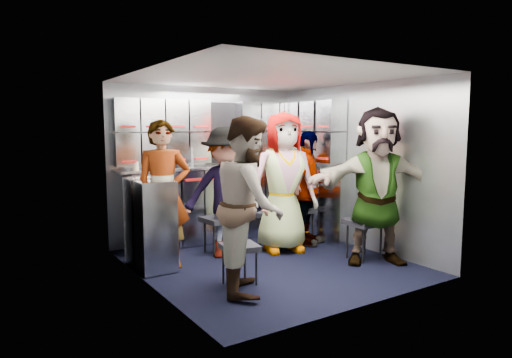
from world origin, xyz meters
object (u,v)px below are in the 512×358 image
attendant_arc_d (307,188)px  attendant_arc_e (377,186)px  jump_seat_mid_right (298,211)px  jump_seat_near_left (240,249)px  attendant_standing (163,194)px  jump_seat_mid_left (219,221)px  attendant_arc_c (283,182)px  attendant_arc_a (249,205)px  jump_seat_center (275,216)px  jump_seat_near_right (364,224)px  attendant_arc_b (226,193)px

attendant_arc_d → attendant_arc_e: (0.14, -1.07, 0.14)m
jump_seat_mid_right → attendant_arc_e: (0.14, -1.25, 0.47)m
jump_seat_near_left → attendant_standing: 1.13m
jump_seat_mid_left → attendant_arc_e: 1.94m
attendant_arc_c → attendant_arc_e: attendant_arc_e is taller
jump_seat_near_left → attendant_arc_c: attendant_arc_c is taller
jump_seat_mid_right → attendant_arc_a: size_ratio=0.29×
jump_seat_mid_left → jump_seat_center: size_ratio=0.89×
jump_seat_mid_right → jump_seat_near_right: 1.08m
attendant_arc_d → attendant_arc_b: bearing=142.1°
attendant_standing → attendant_arc_a: 1.20m
jump_seat_near_left → jump_seat_mid_right: (1.55, 1.04, 0.06)m
attendant_arc_e → jump_seat_mid_left: bearing=166.0°
attendant_arc_b → jump_seat_mid_left: bearing=117.7°
attendant_arc_e → jump_seat_near_left: bearing=-156.1°
jump_seat_mid_left → attendant_arc_a: attendant_arc_a is taller
attendant_arc_d → attendant_arc_e: size_ratio=0.84×
jump_seat_mid_right → attendant_arc_e: attendant_arc_e is taller
jump_seat_mid_left → attendant_arc_b: attendant_arc_b is taller
attendant_arc_b → jump_seat_center: bearing=29.8°
jump_seat_mid_left → jump_seat_center: jump_seat_center is taller
jump_seat_mid_left → attendant_standing: (-0.78, -0.17, 0.42)m
jump_seat_center → attendant_arc_a: (-1.10, -1.14, 0.42)m
attendant_arc_c → attendant_arc_e: 1.16m
attendant_arc_b → attendant_arc_e: bearing=-13.4°
attendant_arc_c → attendant_arc_d: attendant_arc_c is taller
jump_seat_mid_left → attendant_arc_e: (1.32, -1.33, 0.49)m
jump_seat_mid_left → attendant_arc_c: size_ratio=0.26×
jump_seat_near_right → jump_seat_center: bearing=120.6°
jump_seat_near_left → jump_seat_mid_right: size_ratio=0.83×
attendant_arc_a → jump_seat_mid_right: bearing=-20.6°
jump_seat_mid_left → jump_seat_near_right: (1.32, -1.15, 0.02)m
jump_seat_center → jump_seat_near_right: bearing=-59.4°
jump_seat_mid_right → attendant_standing: bearing=-177.4°
jump_seat_mid_right → attendant_arc_d: bearing=-90.0°
jump_seat_near_left → jump_seat_near_right: jump_seat_near_right is taller
jump_seat_near_right → attendant_standing: size_ratio=0.29×
jump_seat_center → attendant_arc_a: bearing=-134.0°
attendant_standing → attendant_arc_e: size_ratio=0.92×
attendant_arc_a → attendant_arc_b: size_ratio=1.06×
attendant_standing → attendant_arc_c: bearing=14.0°
attendant_standing → attendant_arc_a: attendant_arc_a is taller
jump_seat_mid_right → attendant_arc_e: 1.35m
attendant_arc_e → attendant_standing: bearing=-177.8°
jump_seat_center → jump_seat_mid_right: (0.45, 0.08, 0.01)m
attendant_standing → attendant_arc_e: attendant_arc_e is taller
jump_seat_near_right → attendant_standing: bearing=154.9°
jump_seat_center → attendant_arc_b: (-0.73, -0.03, 0.37)m
jump_seat_near_right → attendant_arc_d: (-0.14, 0.89, 0.33)m
jump_seat_mid_left → attendant_arc_b: (0.00, -0.18, 0.38)m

